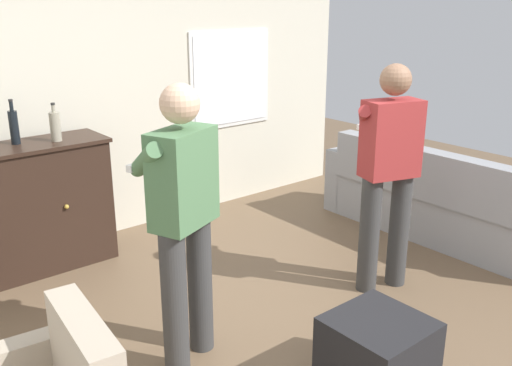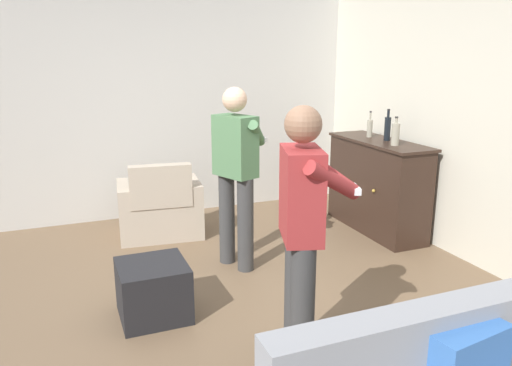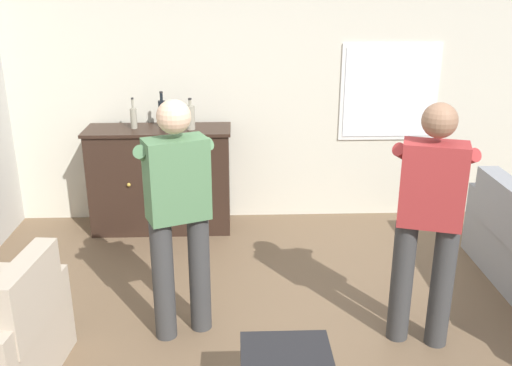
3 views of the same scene
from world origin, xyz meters
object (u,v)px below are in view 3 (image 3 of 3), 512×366
person_standing_right (429,216)px  bottle_liquor_amber (134,117)px  sideboard_cabinet (161,179)px  bottle_spirits_clear (191,117)px  person_standing_left (178,210)px  armchair (0,342)px  bottle_wine_green (162,113)px

person_standing_right → bottle_liquor_amber: bearing=138.2°
sideboard_cabinet → bottle_liquor_amber: size_ratio=4.69×
bottle_spirits_clear → sideboard_cabinet: bearing=172.2°
person_standing_left → bottle_liquor_amber: bearing=107.6°
armchair → bottle_wine_green: bearing=72.3°
bottle_wine_green → bottle_spirits_clear: size_ratio=1.15×
bottle_wine_green → bottle_spirits_clear: 0.30m
armchair → bottle_spirits_clear: (1.03, 2.27, 0.87)m
sideboard_cabinet → bottle_wine_green: bottle_wine_green is taller
person_standing_left → bottle_wine_green: bearing=99.4°
bottle_spirits_clear → person_standing_left: 1.77m
bottle_wine_green → person_standing_right: bearing=-46.1°
bottle_wine_green → bottle_liquor_amber: bottle_wine_green is taller
sideboard_cabinet → person_standing_left: (0.35, -1.80, 0.42)m
bottle_wine_green → bottle_spirits_clear: (0.28, -0.10, -0.02)m
bottle_wine_green → bottle_spirits_clear: bearing=-20.2°
sideboard_cabinet → person_standing_left: person_standing_left is taller
armchair → bottle_liquor_amber: (0.49, 2.33, 0.85)m
person_standing_left → sideboard_cabinet: bearing=101.1°
armchair → sideboard_cabinet: bearing=72.9°
sideboard_cabinet → bottle_liquor_amber: (-0.22, 0.01, 0.62)m
bottle_liquor_amber → armchair: bearing=-101.9°
sideboard_cabinet → bottle_spirits_clear: bearing=-7.8°
armchair → bottle_liquor_amber: bearing=78.1°
armchair → person_standing_right: (2.70, 0.35, 0.65)m
bottle_wine_green → armchair: bearing=-107.7°
armchair → person_standing_left: 1.35m
bottle_spirits_clear → person_standing_right: size_ratio=0.18×
sideboard_cabinet → bottle_wine_green: size_ratio=4.03×
bottle_spirits_clear → person_standing_left: bearing=-89.0°
person_standing_left → person_standing_right: (1.64, -0.16, 0.00)m
person_standing_left → person_standing_right: 1.64m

